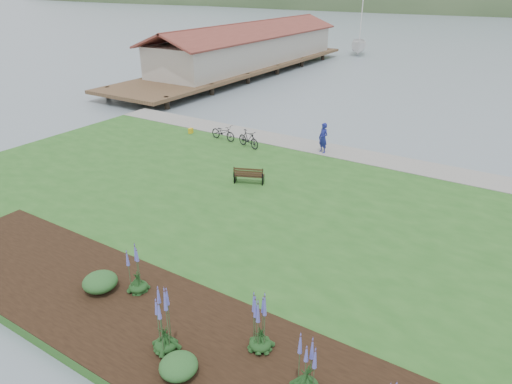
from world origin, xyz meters
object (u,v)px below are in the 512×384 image
person (323,136)px  sailboat (358,55)px  bicycle_a (223,132)px  park_bench (249,175)px

person → sailboat: bearing=132.7°
bicycle_a → sailboat: size_ratio=0.08×
person → sailboat: size_ratio=0.09×
person → bicycle_a: bearing=-144.7°
bicycle_a → sailboat: 42.42m
park_bench → bicycle_a: (-5.10, 4.84, 0.04)m
park_bench → bicycle_a: bicycle_a is taller
bicycle_a → sailboat: bearing=15.2°
park_bench → sailboat: sailboat is taller
park_bench → bicycle_a: size_ratio=0.84×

